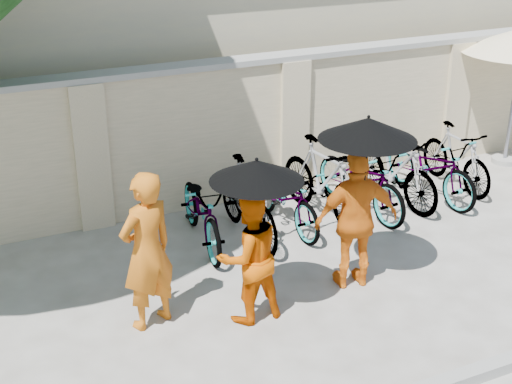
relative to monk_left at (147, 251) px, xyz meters
name	(u,v)px	position (x,y,z in m)	size (l,w,h in m)	color
ground	(260,324)	(1.04, -0.50, -0.87)	(80.00, 80.00, 0.00)	#AEABA3
compound_wall	(228,134)	(2.04, 2.70, 0.13)	(20.00, 0.30, 2.00)	beige
building_behind	(198,39)	(3.04, 6.50, 0.73)	(14.00, 6.00, 3.20)	#BBB28B
monk_left	(147,251)	(0.00, 0.00, 0.00)	(0.63, 0.42, 1.74)	#C36111
monk_center	(249,257)	(0.99, -0.34, -0.13)	(0.72, 0.56, 1.48)	#CC4F01
parasol_center	(257,171)	(1.04, -0.42, 0.86)	(0.95, 0.95, 1.00)	black
monk_right	(356,220)	(2.38, -0.21, -0.04)	(0.97, 0.41, 1.66)	orange
parasol_right	(368,129)	(2.40, -0.29, 1.06)	(1.06, 1.06, 1.11)	black
bike_0	(202,210)	(1.16, 1.47, -0.39)	(0.63, 1.81, 0.95)	gray
bike_1	(248,201)	(1.76, 1.38, -0.33)	(0.50, 1.77, 1.07)	gray
bike_2	(286,196)	(2.36, 1.47, -0.42)	(0.60, 1.71, 0.90)	gray
bike_3	(323,180)	(2.95, 1.50, -0.30)	(0.53, 1.88, 1.13)	gray
bike_4	(361,179)	(3.55, 1.47, -0.37)	(0.66, 1.88, 0.99)	gray
bike_5	(395,169)	(4.15, 1.51, -0.33)	(0.50, 1.78, 1.07)	gray
bike_6	(430,166)	(4.75, 1.46, -0.38)	(0.65, 1.87, 0.98)	gray
bike_7	(456,157)	(5.35, 1.61, -0.38)	(0.46, 1.62, 0.97)	gray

